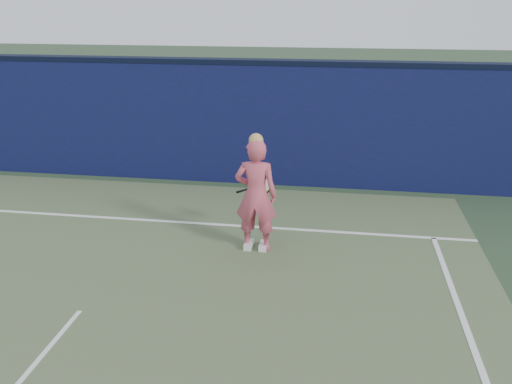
# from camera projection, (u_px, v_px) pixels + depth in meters

# --- Properties ---
(ground) EXTENTS (80.00, 80.00, 0.00)m
(ground) POSITION_uv_depth(u_px,v_px,m) (38.00, 361.00, 5.98)
(ground) COLOR #2A4027
(ground) RESTS_ON ground
(backstop_wall) EXTENTS (24.00, 0.40, 2.50)m
(backstop_wall) POSITION_uv_depth(u_px,v_px,m) (191.00, 123.00, 11.59)
(backstop_wall) COLOR #0B1334
(backstop_wall) RESTS_ON ground
(wall_cap) EXTENTS (24.00, 0.42, 0.10)m
(wall_cap) POSITION_uv_depth(u_px,v_px,m) (188.00, 61.00, 11.15)
(wall_cap) COLOR black
(wall_cap) RESTS_ON backstop_wall
(player) EXTENTS (0.66, 0.44, 1.88)m
(player) POSITION_uv_depth(u_px,v_px,m) (256.00, 195.00, 8.34)
(player) COLOR #CA4E62
(player) RESTS_ON ground
(racket) EXTENTS (0.59, 0.20, 0.32)m
(racket) POSITION_uv_depth(u_px,v_px,m) (261.00, 186.00, 8.79)
(racket) COLOR black
(racket) RESTS_ON ground
(court_lines) EXTENTS (11.00, 12.04, 0.01)m
(court_lines) POSITION_uv_depth(u_px,v_px,m) (22.00, 379.00, 5.67)
(court_lines) COLOR white
(court_lines) RESTS_ON court_surface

